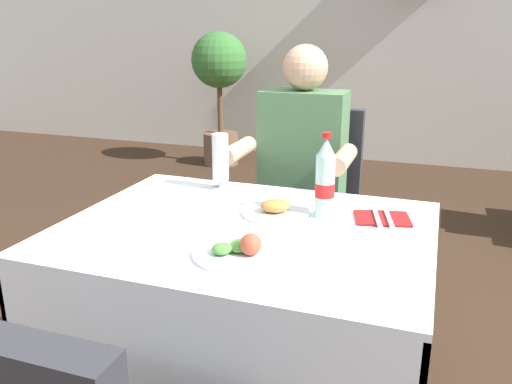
{
  "coord_description": "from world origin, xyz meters",
  "views": [
    {
      "loc": [
        0.44,
        -1.46,
        1.33
      ],
      "look_at": [
        -0.08,
        0.04,
        0.82
      ],
      "focal_mm": 36.67,
      "sensor_mm": 36.0,
      "label": 1
    }
  ],
  "objects_px": {
    "plate_far_diner": "(275,209)",
    "potted_plant_corner": "(219,79)",
    "plate_near_camera": "(240,250)",
    "main_dining_table": "(246,277)",
    "chair_far_diner_seat": "(308,203)",
    "napkin_cutlery_set": "(382,218)",
    "seated_diner_far": "(299,176)",
    "cola_bottle_primary": "(325,181)",
    "beer_glass_left": "(220,161)"
  },
  "relations": [
    {
      "from": "chair_far_diner_seat",
      "to": "plate_far_diner",
      "type": "bearing_deg",
      "value": -85.46
    },
    {
      "from": "main_dining_table",
      "to": "cola_bottle_primary",
      "type": "relative_size",
      "value": 4.07
    },
    {
      "from": "chair_far_diner_seat",
      "to": "cola_bottle_primary",
      "type": "height_order",
      "value": "cola_bottle_primary"
    },
    {
      "from": "main_dining_table",
      "to": "chair_far_diner_seat",
      "type": "xyz_separation_m",
      "value": [
        0.0,
        0.82,
        -0.02
      ]
    },
    {
      "from": "cola_bottle_primary",
      "to": "seated_diner_far",
      "type": "bearing_deg",
      "value": 112.39
    },
    {
      "from": "beer_glass_left",
      "to": "cola_bottle_primary",
      "type": "distance_m",
      "value": 0.46
    },
    {
      "from": "chair_far_diner_seat",
      "to": "beer_glass_left",
      "type": "relative_size",
      "value": 4.63
    },
    {
      "from": "cola_bottle_primary",
      "to": "napkin_cutlery_set",
      "type": "xyz_separation_m",
      "value": [
        0.18,
        0.04,
        -0.12
      ]
    },
    {
      "from": "beer_glass_left",
      "to": "napkin_cutlery_set",
      "type": "height_order",
      "value": "beer_glass_left"
    },
    {
      "from": "main_dining_table",
      "to": "seated_diner_far",
      "type": "distance_m",
      "value": 0.73
    },
    {
      "from": "plate_far_diner",
      "to": "potted_plant_corner",
      "type": "height_order",
      "value": "potted_plant_corner"
    },
    {
      "from": "napkin_cutlery_set",
      "to": "potted_plant_corner",
      "type": "relative_size",
      "value": 0.15
    },
    {
      "from": "napkin_cutlery_set",
      "to": "potted_plant_corner",
      "type": "xyz_separation_m",
      "value": [
        -1.9,
        3.13,
        0.1
      ]
    },
    {
      "from": "plate_far_diner",
      "to": "napkin_cutlery_set",
      "type": "distance_m",
      "value": 0.34
    },
    {
      "from": "main_dining_table",
      "to": "chair_far_diner_seat",
      "type": "relative_size",
      "value": 1.15
    },
    {
      "from": "plate_near_camera",
      "to": "potted_plant_corner",
      "type": "relative_size",
      "value": 0.2
    },
    {
      "from": "main_dining_table",
      "to": "potted_plant_corner",
      "type": "distance_m",
      "value": 3.66
    },
    {
      "from": "chair_far_diner_seat",
      "to": "plate_near_camera",
      "type": "relative_size",
      "value": 3.84
    },
    {
      "from": "chair_far_diner_seat",
      "to": "napkin_cutlery_set",
      "type": "xyz_separation_m",
      "value": [
        0.39,
        -0.62,
        0.2
      ]
    },
    {
      "from": "cola_bottle_primary",
      "to": "beer_glass_left",
      "type": "bearing_deg",
      "value": 158.26
    },
    {
      "from": "plate_far_diner",
      "to": "main_dining_table",
      "type": "bearing_deg",
      "value": -112.41
    },
    {
      "from": "plate_near_camera",
      "to": "napkin_cutlery_set",
      "type": "relative_size",
      "value": 1.29
    },
    {
      "from": "main_dining_table",
      "to": "cola_bottle_primary",
      "type": "bearing_deg",
      "value": 37.79
    },
    {
      "from": "chair_far_diner_seat",
      "to": "cola_bottle_primary",
      "type": "xyz_separation_m",
      "value": [
        0.21,
        -0.66,
        0.31
      ]
    },
    {
      "from": "main_dining_table",
      "to": "chair_far_diner_seat",
      "type": "height_order",
      "value": "chair_far_diner_seat"
    },
    {
      "from": "plate_far_diner",
      "to": "cola_bottle_primary",
      "type": "height_order",
      "value": "cola_bottle_primary"
    },
    {
      "from": "seated_diner_far",
      "to": "plate_far_diner",
      "type": "relative_size",
      "value": 5.66
    },
    {
      "from": "seated_diner_far",
      "to": "beer_glass_left",
      "type": "height_order",
      "value": "seated_diner_far"
    },
    {
      "from": "seated_diner_far",
      "to": "potted_plant_corner",
      "type": "distance_m",
      "value": 3.01
    },
    {
      "from": "plate_far_diner",
      "to": "beer_glass_left",
      "type": "height_order",
      "value": "beer_glass_left"
    },
    {
      "from": "chair_far_diner_seat",
      "to": "seated_diner_far",
      "type": "bearing_deg",
      "value": -99.8
    },
    {
      "from": "plate_far_diner",
      "to": "potted_plant_corner",
      "type": "xyz_separation_m",
      "value": [
        -1.56,
        3.19,
        0.09
      ]
    },
    {
      "from": "main_dining_table",
      "to": "plate_far_diner",
      "type": "height_order",
      "value": "plate_far_diner"
    },
    {
      "from": "plate_near_camera",
      "to": "potted_plant_corner",
      "type": "bearing_deg",
      "value": 113.99
    },
    {
      "from": "chair_far_diner_seat",
      "to": "napkin_cutlery_set",
      "type": "relative_size",
      "value": 4.94
    },
    {
      "from": "plate_far_diner",
      "to": "potted_plant_corner",
      "type": "bearing_deg",
      "value": 116.1
    },
    {
      "from": "seated_diner_far",
      "to": "plate_far_diner",
      "type": "bearing_deg",
      "value": -82.77
    },
    {
      "from": "beer_glass_left",
      "to": "cola_bottle_primary",
      "type": "relative_size",
      "value": 0.76
    },
    {
      "from": "chair_far_diner_seat",
      "to": "cola_bottle_primary",
      "type": "relative_size",
      "value": 3.54
    },
    {
      "from": "plate_near_camera",
      "to": "cola_bottle_primary",
      "type": "distance_m",
      "value": 0.41
    },
    {
      "from": "cola_bottle_primary",
      "to": "plate_far_diner",
      "type": "bearing_deg",
      "value": -169.39
    },
    {
      "from": "main_dining_table",
      "to": "cola_bottle_primary",
      "type": "xyz_separation_m",
      "value": [
        0.21,
        0.16,
        0.29
      ]
    },
    {
      "from": "main_dining_table",
      "to": "beer_glass_left",
      "type": "xyz_separation_m",
      "value": [
        -0.22,
        0.33,
        0.28
      ]
    },
    {
      "from": "beer_glass_left",
      "to": "napkin_cutlery_set",
      "type": "bearing_deg",
      "value": -12.48
    },
    {
      "from": "chair_far_diner_seat",
      "to": "seated_diner_far",
      "type": "height_order",
      "value": "seated_diner_far"
    },
    {
      "from": "plate_near_camera",
      "to": "beer_glass_left",
      "type": "bearing_deg",
      "value": 117.83
    },
    {
      "from": "plate_near_camera",
      "to": "plate_far_diner",
      "type": "height_order",
      "value": "plate_near_camera"
    },
    {
      "from": "plate_near_camera",
      "to": "potted_plant_corner",
      "type": "xyz_separation_m",
      "value": [
        -1.57,
        3.53,
        0.09
      ]
    },
    {
      "from": "main_dining_table",
      "to": "chair_far_diner_seat",
      "type": "distance_m",
      "value": 0.82
    },
    {
      "from": "plate_near_camera",
      "to": "cola_bottle_primary",
      "type": "bearing_deg",
      "value": 68.1
    }
  ]
}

